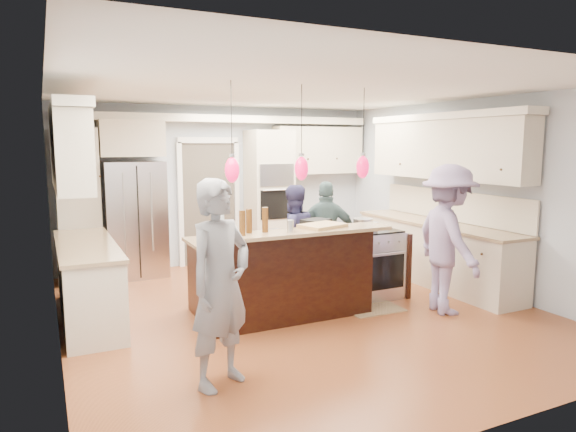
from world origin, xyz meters
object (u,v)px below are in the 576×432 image
object	(u,v)px
refrigerator	(135,219)
island_range	(371,263)
person_far_left	(293,238)
kitchen_island	(280,273)
person_bar_end	(220,284)

from	to	relation	value
refrigerator	island_range	bearing A→B (deg)	-42.59
person_far_left	island_range	bearing A→B (deg)	140.41
island_range	person_far_left	distance (m)	1.14
person_far_left	kitchen_island	bearing A→B (deg)	54.36
refrigerator	island_range	distance (m)	3.71
kitchen_island	island_range	world-z (taller)	kitchen_island
kitchen_island	person_far_left	bearing A→B (deg)	54.35
island_range	person_far_left	size ratio (longest dim) A/B	0.61
person_bar_end	kitchen_island	bearing A→B (deg)	23.97
refrigerator	person_bar_end	world-z (taller)	refrigerator
kitchen_island	person_bar_end	xyz separation A→B (m)	(-1.27, -1.55, 0.41)
person_bar_end	person_far_left	world-z (taller)	person_bar_end
person_far_left	refrigerator	bearing A→B (deg)	-43.85
island_range	person_far_left	bearing A→B (deg)	140.39
refrigerator	person_far_left	distance (m)	2.59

